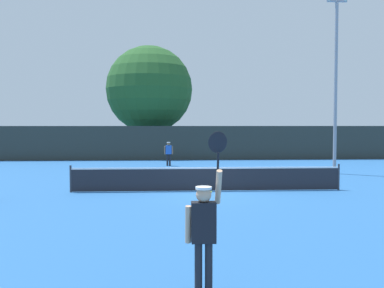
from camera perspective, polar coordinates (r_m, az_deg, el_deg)
name	(u,v)px	position (r m, az deg, el deg)	size (l,w,h in m)	color
ground_plane	(207,191)	(17.45, 2.00, -6.24)	(120.00, 120.00, 0.00)	#235693
tennis_net	(207,178)	(17.37, 2.00, -4.57)	(10.90, 0.08, 1.07)	#232328
perimeter_fence	(188,143)	(32.54, -0.47, 0.14)	(38.73, 0.12, 2.57)	#2D332D
player_serving	(204,224)	(6.79, 1.63, -10.48)	(0.67, 0.40, 2.58)	black
player_receiving	(169,151)	(27.91, -3.12, -1.00)	(0.57, 0.23, 1.54)	blue
tennis_ball	(211,192)	(17.04, 2.53, -6.34)	(0.07, 0.07, 0.07)	#CCE033
light_pole	(336,75)	(24.80, 18.49, 8.67)	(1.18, 0.28, 9.56)	gray
large_tree	(149,89)	(36.72, -5.68, 7.21)	(7.26, 7.26, 9.28)	brown
parked_car_near	(205,146)	(38.68, 1.68, -0.22)	(2.46, 4.42, 1.69)	white
parked_car_mid	(264,146)	(38.96, 9.45, -0.24)	(2.48, 4.43, 1.69)	white
parked_car_far	(301,146)	(39.55, 14.19, -0.24)	(2.44, 4.42, 1.69)	#B7B7BC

